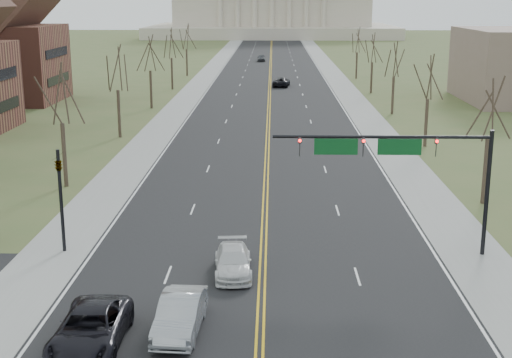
{
  "coord_description": "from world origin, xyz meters",
  "views": [
    {
      "loc": [
        0.49,
        -25.09,
        14.24
      ],
      "look_at": [
        -0.54,
        18.86,
        3.0
      ],
      "focal_mm": 50.0,
      "sensor_mm": 36.0,
      "label": 1
    }
  ],
  "objects_px": {
    "car_sb_inner_second": "(233,261)",
    "car_sb_outer_lead": "(90,329)",
    "car_sb_inner_lead": "(180,314)",
    "car_far_sb": "(261,58)",
    "signal_mast": "(398,155)",
    "car_far_nb": "(281,82)",
    "signal_left": "(60,189)"
  },
  "relations": [
    {
      "from": "car_sb_inner_second",
      "to": "car_sb_outer_lead",
      "type": "bearing_deg",
      "value": -127.57
    },
    {
      "from": "signal_left",
      "to": "car_far_sb",
      "type": "bearing_deg",
      "value": 85.75
    },
    {
      "from": "car_sb_inner_lead",
      "to": "car_sb_outer_lead",
      "type": "bearing_deg",
      "value": -154.44
    },
    {
      "from": "car_sb_inner_lead",
      "to": "car_sb_inner_second",
      "type": "distance_m",
      "value": 7.11
    },
    {
      "from": "car_sb_outer_lead",
      "to": "car_far_nb",
      "type": "relative_size",
      "value": 1.1
    },
    {
      "from": "signal_mast",
      "to": "car_far_nb",
      "type": "xyz_separation_m",
      "value": [
        -5.55,
        78.6,
        -5.0
      ]
    },
    {
      "from": "signal_mast",
      "to": "car_sb_outer_lead",
      "type": "relative_size",
      "value": 2.04
    },
    {
      "from": "signal_mast",
      "to": "car_far_sb",
      "type": "xyz_separation_m",
      "value": [
        -9.6,
        125.84,
        -4.99
      ]
    },
    {
      "from": "car_sb_outer_lead",
      "to": "car_far_nb",
      "type": "height_order",
      "value": "car_sb_outer_lead"
    },
    {
      "from": "car_sb_inner_lead",
      "to": "car_sb_outer_lead",
      "type": "distance_m",
      "value": 3.86
    },
    {
      "from": "car_sb_outer_lead",
      "to": "car_sb_inner_second",
      "type": "relative_size",
      "value": 1.26
    },
    {
      "from": "car_far_nb",
      "to": "car_sb_inner_second",
      "type": "bearing_deg",
      "value": 94.26
    },
    {
      "from": "signal_left",
      "to": "car_sb_inner_lead",
      "type": "xyz_separation_m",
      "value": [
        8.01,
        -10.09,
        -2.88
      ]
    },
    {
      "from": "car_far_nb",
      "to": "car_far_sb",
      "type": "relative_size",
      "value": 1.2
    },
    {
      "from": "signal_mast",
      "to": "car_sb_inner_second",
      "type": "bearing_deg",
      "value": -160.12
    },
    {
      "from": "signal_mast",
      "to": "car_sb_inner_lead",
      "type": "height_order",
      "value": "signal_mast"
    },
    {
      "from": "car_far_nb",
      "to": "car_far_sb",
      "type": "xyz_separation_m",
      "value": [
        -4.05,
        47.24,
        0.01
      ]
    },
    {
      "from": "signal_mast",
      "to": "car_sb_inner_second",
      "type": "relative_size",
      "value": 2.57
    },
    {
      "from": "signal_left",
      "to": "car_sb_inner_second",
      "type": "xyz_separation_m",
      "value": [
        9.95,
        -3.26,
        -3.02
      ]
    },
    {
      "from": "signal_mast",
      "to": "car_far_sb",
      "type": "height_order",
      "value": "signal_mast"
    },
    {
      "from": "car_sb_inner_second",
      "to": "car_far_sb",
      "type": "distance_m",
      "value": 129.09
    },
    {
      "from": "car_far_nb",
      "to": "signal_left",
      "type": "bearing_deg",
      "value": 87.01
    },
    {
      "from": "car_sb_inner_lead",
      "to": "car_sb_outer_lead",
      "type": "relative_size",
      "value": 0.84
    },
    {
      "from": "car_sb_inner_second",
      "to": "car_far_sb",
      "type": "height_order",
      "value": "car_far_sb"
    },
    {
      "from": "signal_left",
      "to": "car_far_sb",
      "type": "xyz_separation_m",
      "value": [
        9.34,
        125.84,
        -2.94
      ]
    },
    {
      "from": "car_sb_inner_lead",
      "to": "car_far_nb",
      "type": "bearing_deg",
      "value": 89.55
    },
    {
      "from": "car_far_sb",
      "to": "car_sb_inner_lead",
      "type": "bearing_deg",
      "value": -91.42
    },
    {
      "from": "signal_left",
      "to": "car_sb_outer_lead",
      "type": "relative_size",
      "value": 1.01
    },
    {
      "from": "signal_left",
      "to": "car_far_nb",
      "type": "bearing_deg",
      "value": 80.33
    },
    {
      "from": "car_far_sb",
      "to": "signal_mast",
      "type": "bearing_deg",
      "value": -86.5
    },
    {
      "from": "signal_left",
      "to": "car_sb_inner_second",
      "type": "distance_m",
      "value": 10.89
    },
    {
      "from": "signal_left",
      "to": "car_sb_inner_second",
      "type": "bearing_deg",
      "value": -18.12
    }
  ]
}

